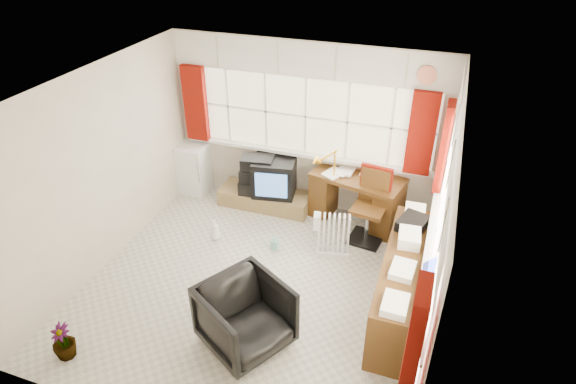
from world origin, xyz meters
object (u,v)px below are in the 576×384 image
desk_lamp (335,158)px  tv_bench (265,198)px  desk (357,196)px  crt_tv (275,176)px  radiator (333,239)px  task_chair (372,202)px  credenza (404,283)px  office_chair (245,317)px  mini_fridge (194,168)px

desk_lamp → tv_bench: size_ratio=0.31×
desk → crt_tv: (-1.24, -0.04, 0.12)m
crt_tv → radiator: bearing=-37.4°
desk → desk_lamp: (-0.32, -0.14, 0.63)m
task_chair → credenza: 1.43m
desk → tv_bench: size_ratio=0.99×
credenza → radiator: bearing=145.1°
tv_bench → desk: bearing=3.3°
task_chair → crt_tv: size_ratio=1.51×
office_chair → radiator: office_chair is taller
credenza → tv_bench: credenza is taller
radiator → task_chair: bearing=57.8°
credenza → tv_bench: bearing=146.3°
radiator → tv_bench: radiator is taller
desk → credenza: credenza is taller
desk_lamp → credenza: (1.21, -1.46, -0.65)m
crt_tv → mini_fridge: bearing=178.5°
office_chair → tv_bench: size_ratio=0.59×
task_chair → tv_bench: bearing=171.6°
desk_lamp → task_chair: bearing=-17.4°
task_chair → radiator: (-0.37, -0.59, -0.30)m
office_chair → crt_tv: bearing=44.4°
task_chair → office_chair: size_ratio=1.27×
office_chair → credenza: 1.82m
desk_lamp → office_chair: size_ratio=0.53×
credenza → mini_fridge: 3.87m
mini_fridge → desk_lamp: bearing=-3.4°
crt_tv → mini_fridge: (-1.40, 0.04, -0.13)m
radiator → credenza: (0.99, -0.69, 0.13)m
desk_lamp → mini_fridge: (-2.32, 0.14, -0.64)m
radiator → desk: bearing=83.6°
desk_lamp → radiator: 1.12m
radiator → credenza: 1.21m
credenza → mini_fridge: bearing=155.6°
credenza → mini_fridge: size_ratio=2.51×
tv_bench → crt_tv: 0.43m
task_chair → radiator: task_chair is taller
task_chair → radiator: bearing=-122.2°
tv_bench → crt_tv: (0.15, 0.04, 0.40)m
task_chair → tv_bench: size_ratio=0.76×
desk_lamp → credenza: 2.00m
desk → office_chair: (-0.60, -2.65, -0.03)m
radiator → crt_tv: size_ratio=0.90×
desk → tv_bench: (-1.39, -0.08, -0.29)m
task_chair → credenza: bearing=-64.1°
desk_lamp → credenza: bearing=-50.4°
desk → office_chair: bearing=-102.7°
desk → tv_bench: 1.42m
radiator → credenza: bearing=-34.9°
task_chair → crt_tv: (-1.51, 0.29, -0.03)m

